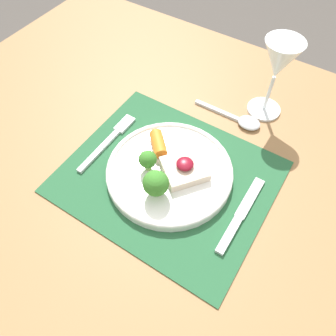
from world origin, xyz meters
TOP-DOWN VIEW (x-y plane):
  - ground_plane at (0.00, 0.00)m, footprint 8.00×8.00m
  - dining_table at (0.00, 0.00)m, footprint 1.32×1.03m
  - placemat at (0.00, 0.00)m, footprint 0.41×0.35m
  - dinner_plate at (-0.00, 0.00)m, footprint 0.26×0.26m
  - fork at (-0.16, 0.01)m, footprint 0.02×0.18m
  - knife at (0.16, -0.01)m, footprint 0.02×0.18m
  - spoon at (0.06, 0.22)m, footprint 0.17×0.04m
  - wine_glass_near at (0.09, 0.29)m, footprint 0.08×0.08m

SIDE VIEW (x-z plane):
  - ground_plane at x=0.00m, z-range 0.00..0.00m
  - dining_table at x=0.00m, z-range 0.29..1.05m
  - placemat at x=0.00m, z-range 0.76..0.77m
  - fork at x=-0.16m, z-range 0.77..0.77m
  - knife at x=0.16m, z-range 0.77..0.78m
  - spoon at x=0.06m, z-range 0.76..0.78m
  - dinner_plate at x=0.00m, z-range 0.75..0.82m
  - wine_glass_near at x=0.09m, z-range 0.81..0.99m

